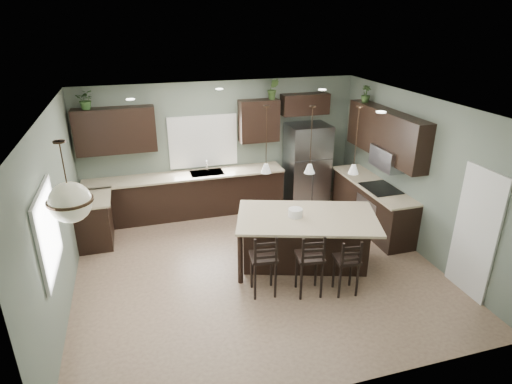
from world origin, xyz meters
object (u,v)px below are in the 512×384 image
object	(u,v)px
bar_stool_right	(346,265)
plant_back_left	(86,100)
bar_stool_left	(263,263)
serving_dish	(295,213)
bar_stool_center	(309,263)
refrigerator	(307,165)
kitchen_island	(306,241)

from	to	relation	value
bar_stool_right	plant_back_left	bearing A→B (deg)	143.07
bar_stool_left	bar_stool_right	distance (m)	1.28
serving_dish	bar_stool_center	xyz separation A→B (m)	(-0.08, -0.85, -0.46)
serving_dish	bar_stool_left	world-z (taller)	bar_stool_left
serving_dish	bar_stool_right	bearing A→B (deg)	-64.37
refrigerator	kitchen_island	xyz separation A→B (m)	(-1.01, -2.46, -0.46)
refrigerator	serving_dish	world-z (taller)	refrigerator
kitchen_island	plant_back_left	bearing A→B (deg)	160.21
bar_stool_left	bar_stool_center	size ratio (longest dim) A/B	0.99
bar_stool_left	bar_stool_center	bearing A→B (deg)	-9.90
bar_stool_left	bar_stool_right	size ratio (longest dim) A/B	1.09
kitchen_island	serving_dish	bearing A→B (deg)	-180.00
bar_stool_right	plant_back_left	distance (m)	5.60
bar_stool_center	plant_back_left	distance (m)	5.13
refrigerator	serving_dish	xyz separation A→B (m)	(-1.21, -2.39, 0.07)
kitchen_island	plant_back_left	xyz separation A→B (m)	(-3.45, 2.68, 2.12)
refrigerator	plant_back_left	size ratio (longest dim) A/B	4.95
serving_dish	bar_stool_right	xyz separation A→B (m)	(0.48, -0.99, -0.51)
refrigerator	bar_stool_right	xyz separation A→B (m)	(-0.73, -3.39, -0.44)
refrigerator	kitchen_island	world-z (taller)	refrigerator
kitchen_island	plant_back_left	world-z (taller)	plant_back_left
serving_dish	bar_stool_right	world-z (taller)	serving_dish
serving_dish	bar_stool_center	distance (m)	0.97
bar_stool_left	bar_stool_right	world-z (taller)	bar_stool_left
bar_stool_left	refrigerator	bearing A→B (deg)	63.72
plant_back_left	serving_dish	bearing A→B (deg)	-38.74
kitchen_island	bar_stool_center	world-z (taller)	bar_stool_center
bar_stool_center	bar_stool_right	bearing A→B (deg)	-5.79
kitchen_island	bar_stool_left	world-z (taller)	bar_stool_left
refrigerator	bar_stool_center	bearing A→B (deg)	-111.62
serving_dish	bar_stool_left	size ratio (longest dim) A/B	0.22
serving_dish	plant_back_left	world-z (taller)	plant_back_left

